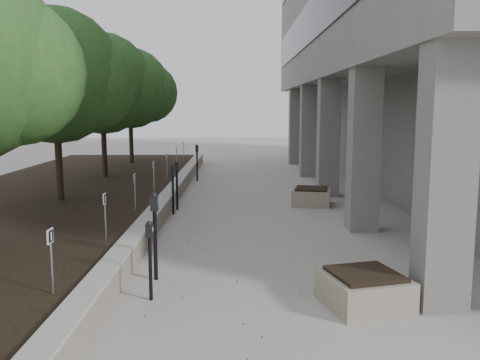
{
  "coord_description": "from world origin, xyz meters",
  "views": [
    {
      "loc": [
        0.31,
        -6.59,
        3.07
      ],
      "look_at": [
        0.36,
        6.92,
        1.13
      ],
      "focal_mm": 38.49,
      "sensor_mm": 36.0,
      "label": 1
    }
  ],
  "objects_px": {
    "parking_meter_1": "(150,261)",
    "parking_meter_3": "(173,190)",
    "crabapple_tree_4": "(103,105)",
    "parking_meter_4": "(177,186)",
    "parking_meter_5": "(197,163)",
    "parking_meter_2": "(155,236)",
    "crabapple_tree_3": "(56,105)",
    "crabapple_tree_5": "(130,105)",
    "planter_back": "(311,196)",
    "planter_front": "(364,289)"
  },
  "relations": [
    {
      "from": "parking_meter_5",
      "to": "planter_back",
      "type": "bearing_deg",
      "value": -57.54
    },
    {
      "from": "parking_meter_3",
      "to": "parking_meter_5",
      "type": "distance_m",
      "value": 6.7
    },
    {
      "from": "parking_meter_2",
      "to": "parking_meter_3",
      "type": "distance_m",
      "value": 5.64
    },
    {
      "from": "crabapple_tree_5",
      "to": "parking_meter_5",
      "type": "xyz_separation_m",
      "value": [
        3.41,
        -3.42,
        -2.36
      ]
    },
    {
      "from": "parking_meter_2",
      "to": "planter_back",
      "type": "height_order",
      "value": "parking_meter_2"
    },
    {
      "from": "crabapple_tree_3",
      "to": "parking_meter_3",
      "type": "bearing_deg",
      "value": -1.93
    },
    {
      "from": "parking_meter_3",
      "to": "planter_back",
      "type": "distance_m",
      "value": 4.42
    },
    {
      "from": "planter_front",
      "to": "crabapple_tree_5",
      "type": "bearing_deg",
      "value": 112.6
    },
    {
      "from": "crabapple_tree_3",
      "to": "parking_meter_5",
      "type": "height_order",
      "value": "crabapple_tree_3"
    },
    {
      "from": "parking_meter_1",
      "to": "parking_meter_5",
      "type": "xyz_separation_m",
      "value": [
        -0.31,
        13.3,
        0.11
      ]
    },
    {
      "from": "crabapple_tree_3",
      "to": "parking_meter_2",
      "type": "distance_m",
      "value": 7.18
    },
    {
      "from": "parking_meter_5",
      "to": "parking_meter_4",
      "type": "bearing_deg",
      "value": -95.98
    },
    {
      "from": "parking_meter_1",
      "to": "planter_back",
      "type": "relative_size",
      "value": 1.11
    },
    {
      "from": "crabapple_tree_3",
      "to": "parking_meter_4",
      "type": "height_order",
      "value": "crabapple_tree_3"
    },
    {
      "from": "crabapple_tree_5",
      "to": "planter_back",
      "type": "distance_m",
      "value": 11.77
    },
    {
      "from": "parking_meter_3",
      "to": "planter_front",
      "type": "xyz_separation_m",
      "value": [
        3.81,
        -6.87,
        -0.44
      ]
    },
    {
      "from": "parking_meter_1",
      "to": "planter_front",
      "type": "bearing_deg",
      "value": 2.74
    },
    {
      "from": "parking_meter_2",
      "to": "parking_meter_1",
      "type": "bearing_deg",
      "value": -84.87
    },
    {
      "from": "crabapple_tree_5",
      "to": "parking_meter_4",
      "type": "bearing_deg",
      "value": -70.78
    },
    {
      "from": "planter_front",
      "to": "planter_back",
      "type": "relative_size",
      "value": 1.0
    },
    {
      "from": "parking_meter_1",
      "to": "planter_back",
      "type": "distance_m",
      "value": 8.86
    },
    {
      "from": "parking_meter_2",
      "to": "planter_back",
      "type": "xyz_separation_m",
      "value": [
        3.77,
        7.05,
        -0.52
      ]
    },
    {
      "from": "planter_front",
      "to": "parking_meter_5",
      "type": "bearing_deg",
      "value": 105.08
    },
    {
      "from": "crabapple_tree_4",
      "to": "parking_meter_4",
      "type": "relative_size",
      "value": 3.75
    },
    {
      "from": "parking_meter_1",
      "to": "planter_front",
      "type": "height_order",
      "value": "parking_meter_1"
    },
    {
      "from": "planter_back",
      "to": "crabapple_tree_4",
      "type": "bearing_deg",
      "value": 153.59
    },
    {
      "from": "crabapple_tree_4",
      "to": "parking_meter_5",
      "type": "bearing_deg",
      "value": 24.9
    },
    {
      "from": "crabapple_tree_5",
      "to": "parking_meter_3",
      "type": "height_order",
      "value": "crabapple_tree_5"
    },
    {
      "from": "parking_meter_3",
      "to": "planter_back",
      "type": "relative_size",
      "value": 1.22
    },
    {
      "from": "crabapple_tree_5",
      "to": "crabapple_tree_4",
      "type": "bearing_deg",
      "value": -90.0
    },
    {
      "from": "parking_meter_5",
      "to": "planter_back",
      "type": "height_order",
      "value": "parking_meter_5"
    },
    {
      "from": "crabapple_tree_5",
      "to": "parking_meter_5",
      "type": "bearing_deg",
      "value": -45.03
    },
    {
      "from": "parking_meter_4",
      "to": "parking_meter_2",
      "type": "bearing_deg",
      "value": -89.69
    },
    {
      "from": "crabapple_tree_5",
      "to": "parking_meter_2",
      "type": "bearing_deg",
      "value": -76.96
    },
    {
      "from": "parking_meter_1",
      "to": "parking_meter_3",
      "type": "bearing_deg",
      "value": 101.14
    },
    {
      "from": "crabapple_tree_4",
      "to": "parking_meter_1",
      "type": "relative_size",
      "value": 4.2
    },
    {
      "from": "parking_meter_2",
      "to": "planter_back",
      "type": "relative_size",
      "value": 1.36
    },
    {
      "from": "parking_meter_2",
      "to": "planter_front",
      "type": "xyz_separation_m",
      "value": [
        3.42,
        -1.24,
        -0.52
      ]
    },
    {
      "from": "crabapple_tree_4",
      "to": "parking_meter_5",
      "type": "height_order",
      "value": "crabapple_tree_4"
    },
    {
      "from": "planter_back",
      "to": "parking_meter_2",
      "type": "bearing_deg",
      "value": -118.14
    },
    {
      "from": "parking_meter_4",
      "to": "planter_back",
      "type": "relative_size",
      "value": 1.25
    },
    {
      "from": "parking_meter_2",
      "to": "planter_front",
      "type": "relative_size",
      "value": 1.36
    },
    {
      "from": "planter_back",
      "to": "planter_front",
      "type": "bearing_deg",
      "value": -92.41
    },
    {
      "from": "crabapple_tree_4",
      "to": "parking_meter_4",
      "type": "height_order",
      "value": "crabapple_tree_4"
    },
    {
      "from": "crabapple_tree_4",
      "to": "parking_meter_1",
      "type": "height_order",
      "value": "crabapple_tree_4"
    },
    {
      "from": "parking_meter_4",
      "to": "planter_front",
      "type": "height_order",
      "value": "parking_meter_4"
    },
    {
      "from": "crabapple_tree_5",
      "to": "parking_meter_3",
      "type": "xyz_separation_m",
      "value": [
        3.25,
        -10.11,
        -2.41
      ]
    },
    {
      "from": "parking_meter_1",
      "to": "parking_meter_2",
      "type": "xyz_separation_m",
      "value": [
        -0.08,
        0.99,
        0.14
      ]
    },
    {
      "from": "crabapple_tree_3",
      "to": "crabapple_tree_5",
      "type": "height_order",
      "value": "same"
    },
    {
      "from": "parking_meter_4",
      "to": "parking_meter_5",
      "type": "bearing_deg",
      "value": 85.87
    }
  ]
}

